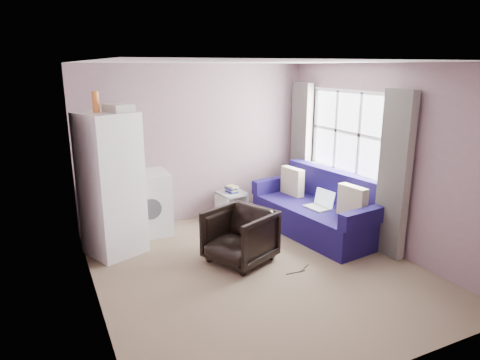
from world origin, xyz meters
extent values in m
cube|color=#7C6751|center=(0.00, 0.00, -0.01)|extent=(3.80, 4.20, 0.02)
cube|color=silver|center=(0.00, 0.00, 2.51)|extent=(3.80, 4.20, 0.02)
cube|color=gray|center=(0.00, 2.11, 1.25)|extent=(3.80, 0.02, 2.50)
cube|color=gray|center=(0.00, -2.11, 1.25)|extent=(3.80, 0.02, 2.50)
cube|color=gray|center=(-1.91, 0.00, 1.25)|extent=(0.02, 4.20, 2.50)
cube|color=gray|center=(1.91, 0.00, 1.25)|extent=(0.02, 4.20, 2.50)
cube|color=white|center=(1.89, 0.70, 1.50)|extent=(0.01, 1.60, 1.20)
imported|color=black|center=(-0.10, 0.28, 0.38)|extent=(0.94, 0.96, 0.77)
cube|color=silver|center=(-1.50, 1.29, 0.95)|extent=(0.85, 0.85, 1.90)
cube|color=#48484F|center=(-1.19, 1.41, 0.70)|extent=(0.24, 0.57, 0.02)
cube|color=#48484F|center=(-1.28, 1.64, 1.25)|extent=(0.03, 0.04, 0.54)
cube|color=silver|center=(-1.18, 1.38, 1.32)|extent=(0.18, 0.42, 0.65)
cylinder|color=orange|center=(-1.60, 1.31, 2.03)|extent=(0.11, 0.11, 0.26)
cube|color=#ADADA3|center=(-1.34, 1.24, 1.94)|extent=(0.38, 0.41, 0.10)
cube|color=silver|center=(-0.94, 1.80, 0.47)|extent=(0.69, 0.69, 0.94)
cube|color=#48484F|center=(-0.94, 1.78, 0.90)|extent=(0.64, 0.62, 0.06)
cylinder|color=#48484F|center=(-0.95, 1.47, 0.47)|extent=(0.31, 0.03, 0.31)
cube|color=#9FA19D|center=(0.47, 1.79, 0.44)|extent=(0.46, 0.46, 0.04)
cube|color=#9FA19D|center=(0.47, 1.79, 0.06)|extent=(0.46, 0.46, 0.04)
cube|color=#9FA19D|center=(0.28, 1.77, 0.23)|extent=(0.08, 0.42, 0.46)
cube|color=#9FA19D|center=(0.65, 1.81, 0.23)|extent=(0.08, 0.42, 0.46)
cube|color=navy|center=(0.47, 1.79, 0.47)|extent=(0.16, 0.22, 0.03)
cube|color=tan|center=(0.48, 1.79, 0.50)|extent=(0.18, 0.23, 0.03)
cube|color=navy|center=(0.46, 1.80, 0.52)|extent=(0.15, 0.21, 0.03)
cube|color=tan|center=(0.48, 1.79, 0.55)|extent=(0.18, 0.23, 0.03)
cube|color=#1C1358|center=(1.35, 0.67, 0.22)|extent=(1.18, 2.08, 0.44)
cube|color=#1C1358|center=(1.72, 0.72, 0.68)|extent=(0.45, 1.99, 0.48)
cube|color=#1C1358|center=(1.48, -0.28, 0.55)|extent=(0.95, 0.27, 0.22)
cube|color=#1C1358|center=(1.23, 1.62, 0.55)|extent=(0.95, 0.27, 0.22)
cube|color=beige|center=(1.49, 0.04, 0.66)|extent=(0.19, 0.45, 0.44)
cube|color=beige|center=(1.33, 1.31, 0.66)|extent=(0.19, 0.45, 0.44)
cube|color=#9FA19D|center=(1.28, 0.55, 0.45)|extent=(0.30, 0.39, 0.02)
cube|color=silver|center=(1.42, 0.57, 0.58)|extent=(0.11, 0.37, 0.24)
cube|color=white|center=(1.82, 0.70, 0.87)|extent=(0.14, 1.70, 0.04)
cube|color=white|center=(1.87, 0.70, 0.90)|extent=(0.02, 1.68, 0.05)
cube|color=white|center=(1.87, 0.70, 1.50)|extent=(0.02, 1.68, 0.05)
cube|color=white|center=(1.87, 0.70, 2.10)|extent=(0.02, 1.68, 0.05)
cube|color=white|center=(1.87, -0.10, 1.50)|extent=(0.02, 0.05, 1.20)
cube|color=white|center=(1.87, 0.43, 1.50)|extent=(0.02, 0.05, 1.20)
cube|color=white|center=(1.87, 0.97, 1.50)|extent=(0.02, 0.05, 1.20)
cube|color=white|center=(1.87, 1.50, 1.50)|extent=(0.02, 0.05, 1.20)
cube|color=beige|center=(1.78, -0.38, 1.10)|extent=(0.12, 0.46, 2.18)
cube|color=beige|center=(1.78, 1.78, 1.10)|extent=(0.12, 0.46, 2.18)
cylinder|color=black|center=(0.52, -0.26, 0.01)|extent=(0.23, 0.15, 0.01)
cylinder|color=black|center=(0.37, -0.31, 0.01)|extent=(0.26, 0.03, 0.01)
camera|label=1|loc=(-2.31, -4.32, 2.46)|focal=32.00mm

